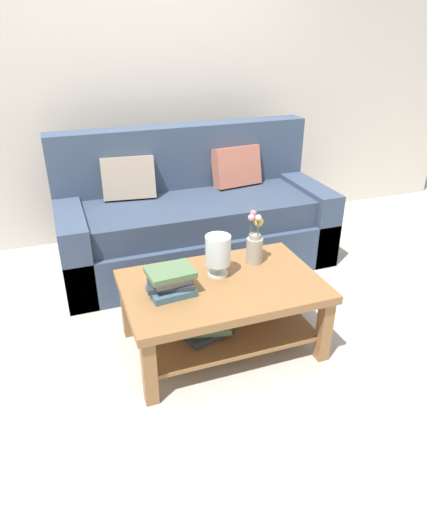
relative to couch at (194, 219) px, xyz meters
name	(u,v)px	position (x,y,z in m)	size (l,w,h in m)	color
ground_plane	(216,318)	(-0.13, -0.87, -0.36)	(10.00, 10.00, 0.00)	#B7B2A8
back_wall	(149,80)	(-0.13, 0.78, 0.99)	(6.40, 0.12, 2.70)	beige
couch	(194,219)	(0.00, 0.00, 0.00)	(2.12, 0.90, 1.06)	#384760
coffee_table	(221,302)	(-0.20, -1.16, -0.04)	(1.14, 0.73, 0.45)	olive
book_stack_main	(171,281)	(-0.50, -1.16, 0.16)	(0.27, 0.22, 0.14)	#3D6075
glass_hurricane_vase	(218,252)	(-0.19, -1.06, 0.24)	(0.15, 0.15, 0.25)	silver
flower_pitcher	(255,244)	(0.08, -0.99, 0.21)	(0.10, 0.11, 0.34)	#9E998E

